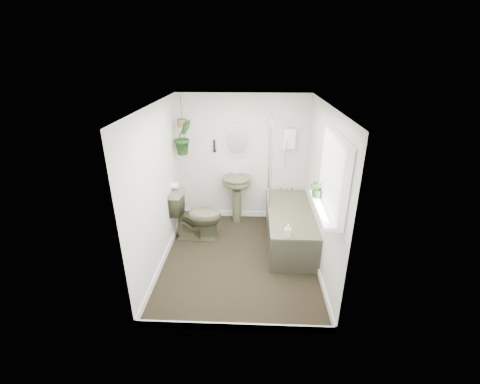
{
  "coord_description": "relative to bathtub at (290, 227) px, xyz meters",
  "views": [
    {
      "loc": [
        0.18,
        -4.11,
        2.92
      ],
      "look_at": [
        0.0,
        0.15,
        1.05
      ],
      "focal_mm": 24.0,
      "sensor_mm": 36.0,
      "label": 1
    }
  ],
  "objects": [
    {
      "name": "wall_front",
      "position": [
        -0.8,
        -1.91,
        0.86
      ],
      "size": [
        2.3,
        0.02,
        2.3
      ],
      "primitive_type": "cube",
      "color": "beige",
      "rests_on": "ground"
    },
    {
      "name": "pedestal_sink",
      "position": [
        -0.9,
        0.7,
        0.15
      ],
      "size": [
        0.58,
        0.51,
        0.88
      ],
      "primitive_type": null,
      "rotation": [
        0.0,
        0.0,
        -0.14
      ],
      "color": "#4E4F35",
      "rests_on": "floor"
    },
    {
      "name": "hanging_plant",
      "position": [
        -1.77,
        0.52,
        1.35
      ],
      "size": [
        0.41,
        0.41,
        0.58
      ],
      "primitive_type": "imported",
      "rotation": [
        0.0,
        0.0,
        0.74
      ],
      "color": "black",
      "rests_on": "ceiling"
    },
    {
      "name": "window_blinds",
      "position": [
        0.24,
        -1.2,
        1.36
      ],
      "size": [
        0.01,
        0.86,
        0.76
      ],
      "primitive_type": "cube",
      "color": "white",
      "rests_on": "wall_right"
    },
    {
      "name": "hanging_pot",
      "position": [
        -1.77,
        0.52,
        1.58
      ],
      "size": [
        0.16,
        0.16,
        0.12
      ],
      "primitive_type": "cylinder",
      "color": "brown",
      "rests_on": "ceiling"
    },
    {
      "name": "ceiling",
      "position": [
        -0.8,
        -0.5,
        2.02
      ],
      "size": [
        2.3,
        2.8,
        0.02
      ],
      "primitive_type": "cube",
      "color": "white",
      "rests_on": "ground"
    },
    {
      "name": "floor",
      "position": [
        -0.8,
        -0.5,
        -0.3
      ],
      "size": [
        2.3,
        2.8,
        0.02
      ],
      "primitive_type": "cube",
      "color": "black",
      "rests_on": "ground"
    },
    {
      "name": "skirting",
      "position": [
        -0.8,
        -0.5,
        -0.24
      ],
      "size": [
        2.3,
        2.8,
        0.1
      ],
      "primitive_type": "cube",
      "color": "white",
      "rests_on": "floor"
    },
    {
      "name": "wall_right",
      "position": [
        0.36,
        -0.5,
        0.86
      ],
      "size": [
        0.02,
        2.8,
        2.3
      ],
      "primitive_type": "cube",
      "color": "beige",
      "rests_on": "ground"
    },
    {
      "name": "wall_back",
      "position": [
        -0.8,
        0.91,
        0.86
      ],
      "size": [
        2.3,
        0.02,
        2.3
      ],
      "primitive_type": "cube",
      "color": "beige",
      "rests_on": "ground"
    },
    {
      "name": "oval_mirror",
      "position": [
        -0.9,
        0.87,
        1.21
      ],
      "size": [
        0.46,
        0.03,
        0.62
      ],
      "primitive_type": "ellipsoid",
      "color": "#B8B5A8",
      "rests_on": "wall_back"
    },
    {
      "name": "window_sill",
      "position": [
        0.22,
        -1.2,
        0.94
      ],
      "size": [
        0.18,
        1.0,
        0.04
      ],
      "primitive_type": "cube",
      "color": "white",
      "rests_on": "wall_right"
    },
    {
      "name": "sill_plant",
      "position": [
        0.2,
        -0.92,
        1.08
      ],
      "size": [
        0.24,
        0.21,
        0.25
      ],
      "primitive_type": "imported",
      "rotation": [
        0.0,
        0.0,
        -0.08
      ],
      "color": "black",
      "rests_on": "window_sill"
    },
    {
      "name": "wall_sconce",
      "position": [
        -1.3,
        0.86,
        1.11
      ],
      "size": [
        0.04,
        0.04,
        0.22
      ],
      "primitive_type": "cylinder",
      "color": "black",
      "rests_on": "wall_back"
    },
    {
      "name": "wall_left",
      "position": [
        -1.96,
        -0.5,
        0.86
      ],
      "size": [
        0.02,
        2.8,
        2.3
      ],
      "primitive_type": "cube",
      "color": "beige",
      "rests_on": "ground"
    },
    {
      "name": "bathtub",
      "position": [
        0.0,
        0.0,
        0.0
      ],
      "size": [
        0.72,
        1.72,
        0.58
      ],
      "primitive_type": null,
      "color": "#4E4F35",
      "rests_on": "floor"
    },
    {
      "name": "toilet",
      "position": [
        -1.54,
        0.1,
        0.13
      ],
      "size": [
        0.83,
        0.48,
        0.84
      ],
      "primitive_type": "imported",
      "rotation": [
        0.0,
        0.0,
        1.56
      ],
      "color": "#4E4F35",
      "rests_on": "floor"
    },
    {
      "name": "window_recess",
      "position": [
        0.29,
        -1.2,
        1.36
      ],
      "size": [
        0.08,
        1.0,
        0.9
      ],
      "primitive_type": "cube",
      "color": "white",
      "rests_on": "wall_right"
    },
    {
      "name": "soap_bottle",
      "position": [
        -0.12,
        -0.78,
        0.39
      ],
      "size": [
        0.09,
        0.09,
        0.19
      ],
      "primitive_type": "imported",
      "rotation": [
        0.0,
        0.0,
        -0.06
      ],
      "color": "#302726",
      "rests_on": "bathtub"
    },
    {
      "name": "bath_screen",
      "position": [
        -0.33,
        0.49,
        0.99
      ],
      "size": [
        0.04,
        0.72,
        1.4
      ],
      "primitive_type": null,
      "color": "silver",
      "rests_on": "bathtub"
    },
    {
      "name": "shower_box",
      "position": [
        0.0,
        0.84,
        1.26
      ],
      "size": [
        0.2,
        0.1,
        0.35
      ],
      "primitive_type": "cube",
      "color": "white",
      "rests_on": "wall_back"
    },
    {
      "name": "toilet_roll_holder",
      "position": [
        -1.9,
        0.2,
        0.61
      ],
      "size": [
        0.11,
        0.11,
        0.11
      ],
      "primitive_type": "cylinder",
      "rotation": [
        0.0,
        1.57,
        0.0
      ],
      "color": "white",
      "rests_on": "wall_left"
    }
  ]
}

